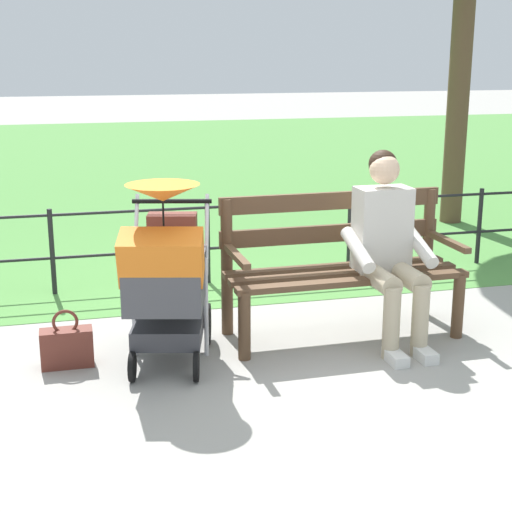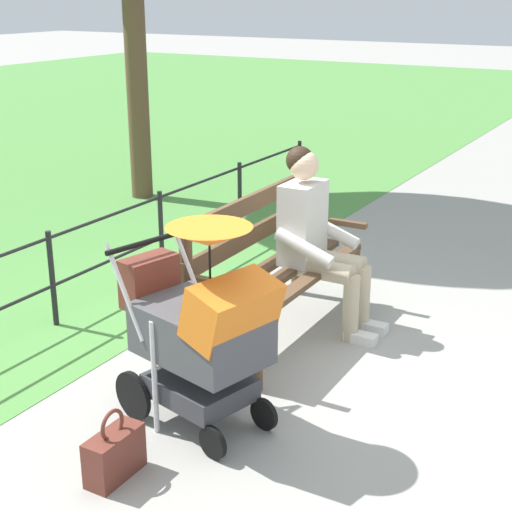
# 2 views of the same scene
# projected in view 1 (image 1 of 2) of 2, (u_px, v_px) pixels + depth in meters

# --- Properties ---
(ground_plane) EXTENTS (60.00, 60.00, 0.00)m
(ground_plane) POSITION_uv_depth(u_px,v_px,m) (250.00, 346.00, 5.15)
(ground_plane) COLOR #9E9B93
(grass_lawn) EXTENTS (40.00, 16.00, 0.01)m
(grass_lawn) POSITION_uv_depth(u_px,v_px,m) (129.00, 163.00, 13.39)
(grass_lawn) COLOR #518E42
(grass_lawn) RESTS_ON ground
(park_bench) EXTENTS (1.61, 0.62, 0.96)m
(park_bench) POSITION_uv_depth(u_px,v_px,m) (339.00, 259.00, 5.27)
(park_bench) COLOR brown
(park_bench) RESTS_ON ground
(person_on_bench) EXTENTS (0.54, 0.74, 1.28)m
(person_on_bench) POSITION_uv_depth(u_px,v_px,m) (388.00, 243.00, 5.09)
(person_on_bench) COLOR tan
(person_on_bench) RESTS_ON ground
(stroller) EXTENTS (0.69, 0.97, 1.15)m
(stroller) POSITION_uv_depth(u_px,v_px,m) (166.00, 272.00, 4.71)
(stroller) COLOR black
(stroller) RESTS_ON ground
(handbag) EXTENTS (0.32, 0.14, 0.37)m
(handbag) POSITION_uv_depth(u_px,v_px,m) (67.00, 347.00, 4.79)
(handbag) COLOR brown
(handbag) RESTS_ON ground
(park_fence) EXTENTS (7.58, 0.04, 0.70)m
(park_fence) POSITION_uv_depth(u_px,v_px,m) (240.00, 233.00, 6.49)
(park_fence) COLOR black
(park_fence) RESTS_ON ground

